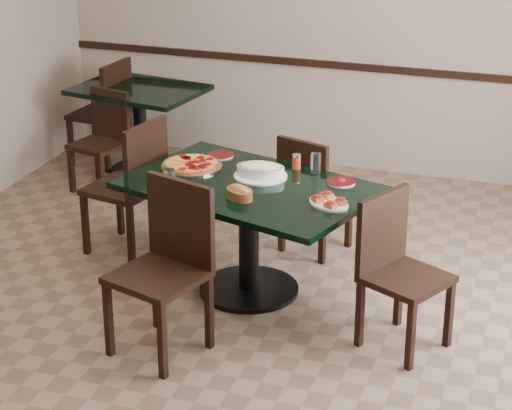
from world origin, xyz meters
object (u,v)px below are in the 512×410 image
(back_chair_left, at_px, (107,107))
(pepperoni_pizza, at_px, (191,165))
(main_table, at_px, (249,211))
(chair_left, at_px, (134,180))
(lasagna_casserole, at_px, (261,170))
(bread_basket, at_px, (239,193))
(chair_far, at_px, (310,189))
(chair_near, at_px, (168,257))
(chair_right, at_px, (396,263))
(back_chair_near, at_px, (104,135))
(back_table, at_px, (140,114))
(bruschetta_platter, at_px, (329,201))

(back_chair_left, height_order, pepperoni_pizza, back_chair_left)
(main_table, xyz_separation_m, chair_left, (-0.95, 0.31, -0.02))
(lasagna_casserole, xyz_separation_m, bread_basket, (-0.00, -0.39, -0.01))
(main_table, bearing_deg, chair_far, 89.86)
(chair_near, xyz_separation_m, chair_right, (1.23, 0.46, -0.06))
(back_chair_left, bearing_deg, chair_near, 39.60)
(chair_far, bearing_deg, lasagna_casserole, 89.96)
(main_table, bearing_deg, back_chair_near, 157.72)
(main_table, xyz_separation_m, chair_near, (-0.21, -0.79, 0.00))
(chair_far, xyz_separation_m, lasagna_casserole, (-0.18, -0.55, 0.32))
(chair_near, distance_m, chair_right, 1.31)
(main_table, xyz_separation_m, lasagna_casserole, (0.03, 0.15, 0.23))
(back_table, bearing_deg, back_chair_near, -97.70)
(back_table, height_order, bread_basket, bread_basket)
(chair_far, height_order, bread_basket, chair_far)
(chair_right, bearing_deg, bruschetta_platter, 96.00)
(main_table, relative_size, back_table, 1.52)
(chair_near, height_order, back_chair_left, chair_near)
(lasagna_casserole, bearing_deg, back_chair_left, 134.98)
(chair_left, bearing_deg, chair_near, 45.25)
(chair_left, bearing_deg, lasagna_casserole, 92.24)
(main_table, xyz_separation_m, chair_right, (1.01, -0.33, -0.05))
(main_table, distance_m, chair_left, 1.00)
(chair_far, xyz_separation_m, bruschetta_platter, (0.35, -0.86, 0.29))
(back_table, xyz_separation_m, back_chair_near, (-0.13, -0.42, -0.07))
(bruschetta_platter, bearing_deg, chair_far, 149.13)
(chair_near, height_order, chair_left, chair_near)
(chair_far, height_order, chair_near, chair_near)
(pepperoni_pizza, xyz_separation_m, bread_basket, (0.48, -0.42, 0.02))
(chair_right, bearing_deg, bread_basket, 111.45)
(chair_far, distance_m, back_chair_near, 2.05)
(chair_near, distance_m, pepperoni_pizza, 1.02)
(chair_right, distance_m, pepperoni_pizza, 1.58)
(chair_left, height_order, pepperoni_pizza, chair_left)
(chair_near, height_order, bread_basket, chair_near)
(back_chair_near, distance_m, bread_basket, 2.41)
(back_chair_near, height_order, lasagna_casserole, lasagna_casserole)
(chair_far, bearing_deg, bread_basket, 97.12)
(lasagna_casserole, bearing_deg, chair_far, 68.26)
(main_table, height_order, back_chair_near, back_chair_near)
(main_table, bearing_deg, back_chair_left, 152.22)
(back_chair_left, height_order, lasagna_casserole, back_chair_left)
(chair_right, bearing_deg, chair_far, 64.57)
(chair_far, xyz_separation_m, pepperoni_pizza, (-0.67, -0.52, 0.29))
(chair_far, height_order, back_chair_left, back_chair_left)
(bruschetta_platter, bearing_deg, lasagna_casserole, -173.59)
(bruschetta_platter, bearing_deg, chair_near, -104.01)
(main_table, height_order, pepperoni_pizza, pepperoni_pizza)
(chair_near, xyz_separation_m, bread_basket, (0.24, 0.55, 0.22))
(chair_far, relative_size, pepperoni_pizza, 2.12)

